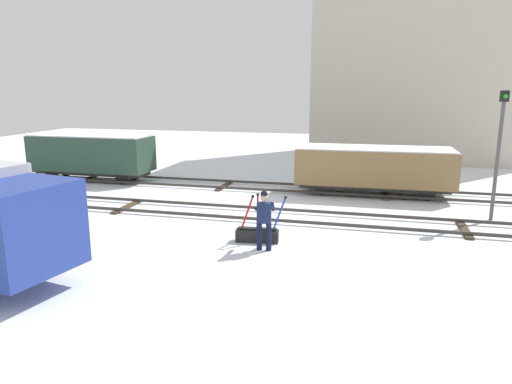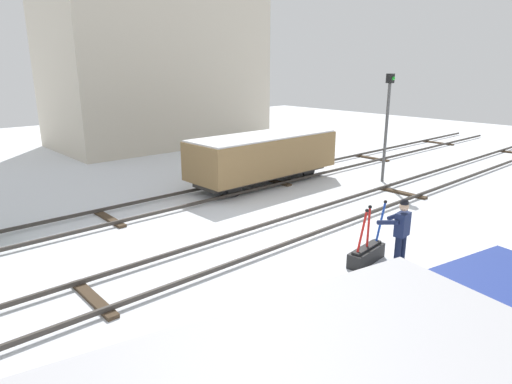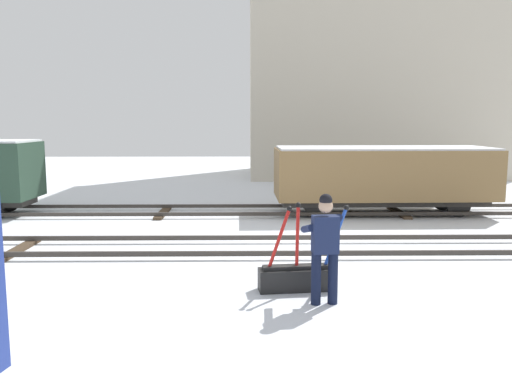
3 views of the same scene
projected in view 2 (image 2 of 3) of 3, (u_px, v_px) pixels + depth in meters
ground_plane at (293, 231)px, 12.80m from camera, size 60.00×60.00×0.00m
track_main_line at (293, 228)px, 12.77m from camera, size 44.00×1.94×0.18m
track_siding_near at (202, 195)px, 15.99m from camera, size 44.00×1.94×0.18m
switch_lever_frame at (367, 253)px, 10.73m from camera, size 1.49×0.49×1.45m
rail_worker at (401, 229)px, 10.30m from camera, size 0.59×0.65×1.69m
signal_post at (387, 118)px, 17.64m from camera, size 0.24×0.32×4.31m
apartment_building at (155, 31)px, 26.05m from camera, size 12.40×6.98×13.11m
freight_car_far_end at (264, 155)px, 17.63m from camera, size 6.36×2.31×1.99m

